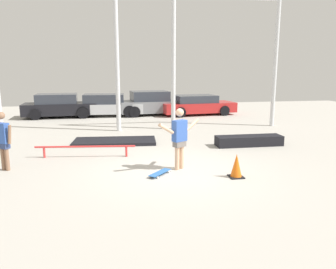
% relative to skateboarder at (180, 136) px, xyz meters
% --- Properties ---
extents(ground_plane, '(36.00, 36.00, 0.00)m').
position_rel_skateboarder_xyz_m(ground_plane, '(-0.19, -0.11, -0.96)').
color(ground_plane, '#B2ADA3').
extents(skateboarder, '(1.33, 0.83, 1.73)m').
position_rel_skateboarder_xyz_m(skateboarder, '(0.00, 0.00, 0.00)').
color(skateboarder, '#DBAD89').
rests_on(skateboarder, ground_plane).
extents(skateboard, '(0.70, 0.74, 0.08)m').
position_rel_skateboarder_xyz_m(skateboard, '(-0.62, -0.43, -0.90)').
color(skateboard, '#2D66B2').
rests_on(skateboard, ground_plane).
extents(grind_box, '(2.47, 0.69, 0.37)m').
position_rel_skateboarder_xyz_m(grind_box, '(3.16, 2.38, -0.78)').
color(grind_box, black).
rests_on(grind_box, ground_plane).
extents(manual_pad, '(3.21, 1.61, 0.12)m').
position_rel_skateboarder_xyz_m(manual_pad, '(-1.71, 3.75, -0.90)').
color(manual_pad, black).
rests_on(manual_pad, ground_plane).
extents(grind_rail, '(3.17, 0.48, 0.38)m').
position_rel_skateboarder_xyz_m(grind_rail, '(-2.69, 1.80, -0.65)').
color(grind_rail, red).
rests_on(grind_rail, ground_plane).
extents(canopy_support_left, '(5.23, 0.20, 6.06)m').
position_rel_skateboarder_xyz_m(canopy_support_left, '(-3.98, 6.27, 2.69)').
color(canopy_support_left, silver).
rests_on(canopy_support_left, ground_plane).
extents(canopy_support_right, '(5.23, 0.20, 6.06)m').
position_rel_skateboarder_xyz_m(canopy_support_right, '(3.60, 6.27, 2.69)').
color(canopy_support_right, silver).
rests_on(canopy_support_right, ground_plane).
extents(parked_car_black, '(4.21, 2.08, 1.37)m').
position_rel_skateboarder_xyz_m(parked_car_black, '(-4.73, 11.31, -0.30)').
color(parked_car_black, black).
rests_on(parked_car_black, ground_plane).
extents(parked_car_silver, '(4.35, 2.02, 1.32)m').
position_rel_skateboarder_xyz_m(parked_car_silver, '(-2.03, 11.29, -0.32)').
color(parked_car_silver, '#B7BABF').
rests_on(parked_car_silver, ground_plane).
extents(parked_car_grey, '(4.18, 2.26, 1.46)m').
position_rel_skateboarder_xyz_m(parked_car_grey, '(0.74, 11.40, -0.26)').
color(parked_car_grey, slate).
rests_on(parked_car_grey, ground_plane).
extents(parked_car_red, '(4.69, 2.32, 1.21)m').
position_rel_skateboarder_xyz_m(parked_car_red, '(3.53, 10.93, -0.37)').
color(parked_car_red, red).
rests_on(parked_car_red, ground_plane).
extents(bystander, '(0.61, 0.45, 1.65)m').
position_rel_skateboarder_xyz_m(bystander, '(-4.80, 0.78, -0.04)').
color(bystander, '#8C664C').
rests_on(bystander, ground_plane).
extents(traffic_cone, '(0.37, 0.37, 0.63)m').
position_rel_skateboarder_xyz_m(traffic_cone, '(1.31, -0.98, -0.65)').
color(traffic_cone, black).
rests_on(traffic_cone, ground_plane).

